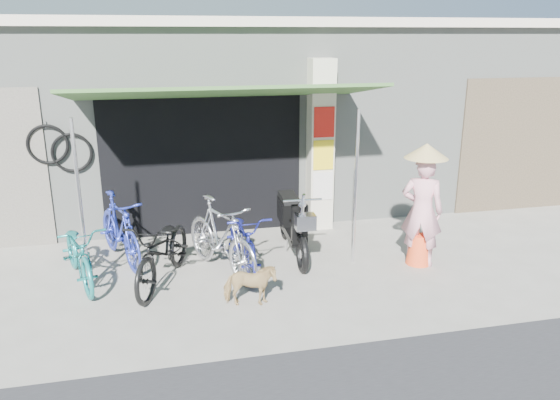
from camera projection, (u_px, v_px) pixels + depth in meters
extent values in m
plane|color=gray|center=(310.00, 288.00, 7.58)|extent=(80.00, 80.00, 0.00)
cube|color=gray|center=(247.00, 113.00, 11.83)|extent=(12.00, 5.00, 3.50)
cube|color=beige|center=(246.00, 24.00, 11.29)|extent=(12.30, 5.30, 0.16)
cube|color=black|center=(203.00, 164.00, 9.37)|extent=(3.40, 0.06, 2.50)
cube|color=black|center=(205.00, 202.00, 9.58)|extent=(3.06, 0.04, 1.10)
torus|color=black|center=(72.00, 153.00, 8.80)|extent=(0.65, 0.05, 0.65)
cylinder|color=silver|center=(70.00, 133.00, 8.72)|extent=(0.02, 0.02, 0.12)
torus|color=black|center=(48.00, 144.00, 8.68)|extent=(0.65, 0.05, 0.65)
cylinder|color=silver|center=(45.00, 124.00, 8.61)|extent=(0.02, 0.02, 0.12)
cube|color=beige|center=(320.00, 146.00, 9.61)|extent=(0.42, 0.42, 3.00)
cube|color=red|center=(324.00, 122.00, 9.27)|extent=(0.36, 0.02, 0.52)
cube|color=yellow|center=(323.00, 155.00, 9.44)|extent=(0.36, 0.02, 0.52)
cube|color=silver|center=(323.00, 186.00, 9.60)|extent=(0.36, 0.02, 0.50)
cube|color=#335A28|center=(225.00, 92.00, 8.18)|extent=(4.60, 1.88, 0.35)
cylinder|color=silver|center=(80.00, 206.00, 7.30)|extent=(0.05, 0.05, 2.36)
cylinder|color=silver|center=(356.00, 188.00, 8.12)|extent=(0.05, 0.05, 2.36)
cube|color=brown|center=(521.00, 145.00, 10.67)|extent=(2.60, 0.06, 2.60)
imported|color=#1A7877|center=(79.00, 252.00, 7.63)|extent=(1.09, 1.84, 0.91)
imported|color=#222F9D|center=(120.00, 229.00, 8.32)|extent=(1.09, 1.83, 1.07)
imported|color=black|center=(163.00, 251.00, 7.58)|extent=(1.31, 2.00, 0.99)
imported|color=#BABABF|center=(221.00, 237.00, 7.91)|extent=(1.24, 1.93, 1.13)
imported|color=navy|center=(243.00, 240.00, 8.06)|extent=(0.70, 1.82, 0.94)
imported|color=#A37756|center=(250.00, 285.00, 7.01)|extent=(0.73, 0.42, 0.58)
torus|color=black|center=(302.00, 254.00, 8.01)|extent=(0.12, 0.58, 0.58)
torus|color=black|center=(285.00, 223.00, 9.34)|extent=(0.12, 0.58, 0.58)
cube|color=black|center=(293.00, 232.00, 8.65)|extent=(0.29, 1.04, 0.11)
cube|color=black|center=(288.00, 211.00, 8.94)|extent=(0.31, 0.61, 0.37)
cube|color=black|center=(289.00, 198.00, 8.87)|extent=(0.29, 0.61, 0.10)
cube|color=black|center=(300.00, 224.00, 8.10)|extent=(0.24, 0.12, 0.61)
cylinder|color=silver|center=(303.00, 200.00, 7.80)|extent=(0.57, 0.06, 0.03)
cube|color=silver|center=(305.00, 222.00, 7.69)|extent=(0.29, 0.23, 0.22)
imported|color=pink|center=(422.00, 211.00, 8.16)|extent=(0.74, 0.67, 1.69)
cone|color=#E84920|center=(419.00, 249.00, 8.34)|extent=(0.38, 0.38, 0.46)
cone|color=tan|center=(427.00, 151.00, 7.89)|extent=(0.64, 0.64, 0.22)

